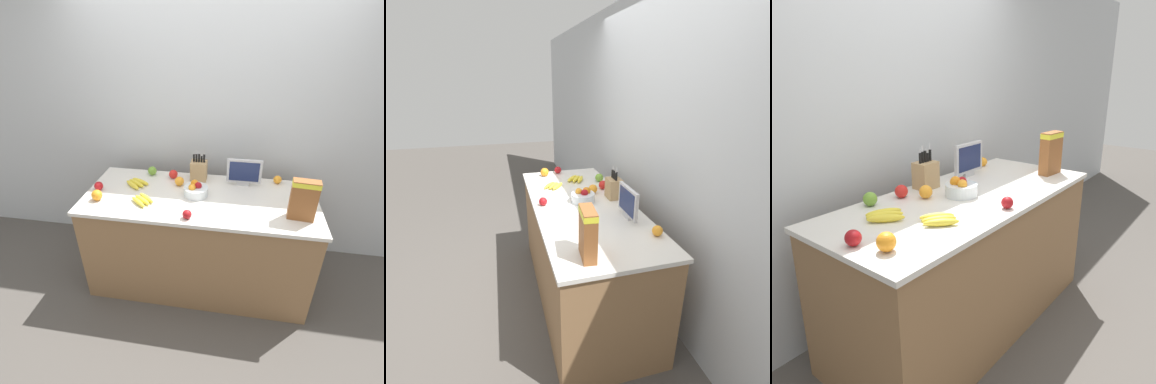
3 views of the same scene
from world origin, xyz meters
The scene contains 16 objects.
ground_plane centered at (0.00, 0.00, 0.00)m, with size 14.00×14.00×0.00m, color #514C47.
wall_back centered at (0.00, 0.63, 1.30)m, with size 9.00×0.06×2.60m.
counter centered at (0.00, 0.00, 0.46)m, with size 1.93×0.82×0.92m.
knife_block centered at (-0.05, 0.30, 1.02)m, with size 0.14×0.12×0.30m.
small_monitor centered at (0.35, 0.25, 1.05)m, with size 0.30×0.03×0.25m.
cereal_box centered at (0.78, -0.19, 1.09)m, with size 0.20×0.10×0.31m.
fruit_bowl centered at (-0.04, 0.02, 0.97)m, with size 0.20×0.20×0.12m.
banana_bunch_left centered at (-0.44, -0.16, 0.94)m, with size 0.21×0.22×0.04m.
banana_bunch_right centered at (-0.58, 0.10, 0.94)m, with size 0.23×0.21×0.04m.
apple_middle centered at (-0.29, 0.28, 0.96)m, with size 0.08×0.08×0.08m, color red.
apple_rightmost centered at (-0.50, 0.32, 0.96)m, with size 0.08×0.08×0.08m, color #6B9E33.
apple_leftmost centered at (-0.05, -0.33, 0.96)m, with size 0.07×0.07×0.07m, color #A31419.
apple_by_knife_block centered at (-0.87, -0.03, 0.96)m, with size 0.08×0.08×0.08m, color #A31419.
orange_front_center centered at (-0.20, 0.16, 0.96)m, with size 0.08×0.08×0.08m, color orange.
orange_mid_left centered at (-0.82, -0.19, 0.97)m, with size 0.09×0.09×0.09m, color orange.
orange_by_cereal centered at (0.65, 0.34, 0.96)m, with size 0.07×0.07×0.07m, color orange.
Camera 2 is at (2.23, -0.64, 1.93)m, focal length 28.00 mm.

